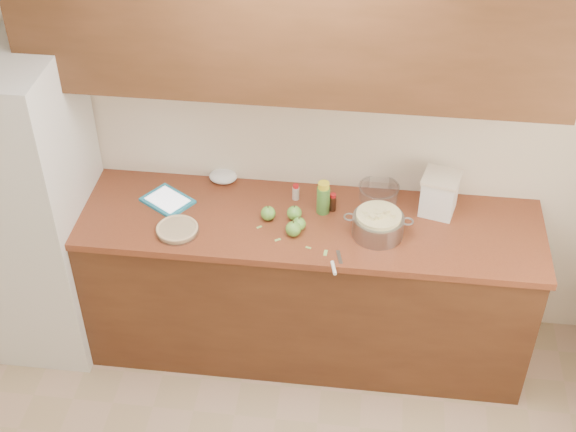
# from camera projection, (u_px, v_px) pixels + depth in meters

# --- Properties ---
(room_shell) EXTENTS (3.60, 3.60, 3.60)m
(room_shell) POSITION_uv_depth(u_px,v_px,m) (238.00, 398.00, 2.79)
(room_shell) COLOR tan
(room_shell) RESTS_ON ground
(counter_run) EXTENTS (2.64, 0.68, 0.92)m
(counter_run) POSITION_uv_depth(u_px,v_px,m) (289.00, 283.00, 4.45)
(counter_run) COLOR #542E17
(counter_run) RESTS_ON ground
(upper_cabinets) EXTENTS (2.60, 0.34, 0.70)m
(upper_cabinets) POSITION_uv_depth(u_px,v_px,m) (293.00, 22.00, 3.64)
(upper_cabinets) COLOR brown
(upper_cabinets) RESTS_ON room_shell
(fridge) EXTENTS (0.70, 0.70, 1.80)m
(fridge) POSITION_uv_depth(u_px,v_px,m) (21.00, 206.00, 4.29)
(fridge) COLOR silver
(fridge) RESTS_ON ground
(pie) EXTENTS (0.22, 0.22, 0.04)m
(pie) POSITION_uv_depth(u_px,v_px,m) (177.00, 230.00, 4.07)
(pie) COLOR silver
(pie) RESTS_ON counter_run
(colander) EXTENTS (0.35, 0.26, 0.13)m
(colander) POSITION_uv_depth(u_px,v_px,m) (378.00, 224.00, 4.03)
(colander) COLOR gray
(colander) RESTS_ON counter_run
(flour_canister) EXTENTS (0.22, 0.22, 0.23)m
(flour_canister) POSITION_uv_depth(u_px,v_px,m) (439.00, 194.00, 4.15)
(flour_canister) COLOR white
(flour_canister) RESTS_ON counter_run
(tablet) EXTENTS (0.31, 0.30, 0.02)m
(tablet) POSITION_uv_depth(u_px,v_px,m) (168.00, 201.00, 4.27)
(tablet) COLOR teal
(tablet) RESTS_ON counter_run
(paring_knife) EXTENTS (0.06, 0.19, 0.02)m
(paring_knife) POSITION_uv_depth(u_px,v_px,m) (334.00, 266.00, 3.87)
(paring_knife) COLOR gray
(paring_knife) RESTS_ON counter_run
(lemon_bottle) EXTENTS (0.07, 0.07, 0.19)m
(lemon_bottle) POSITION_uv_depth(u_px,v_px,m) (323.00, 198.00, 4.16)
(lemon_bottle) COLOR #4C8C38
(lemon_bottle) RESTS_ON counter_run
(cinnamon_shaker) EXTENTS (0.04, 0.04, 0.09)m
(cinnamon_shaker) POSITION_uv_depth(u_px,v_px,m) (296.00, 192.00, 4.28)
(cinnamon_shaker) COLOR beige
(cinnamon_shaker) RESTS_ON counter_run
(vanilla_bottle) EXTENTS (0.04, 0.04, 0.10)m
(vanilla_bottle) POSITION_uv_depth(u_px,v_px,m) (333.00, 202.00, 4.20)
(vanilla_bottle) COLOR black
(vanilla_bottle) RESTS_ON counter_run
(mixing_bowl) EXTENTS (0.22, 0.22, 0.08)m
(mixing_bowl) POSITION_uv_depth(u_px,v_px,m) (379.00, 191.00, 4.28)
(mixing_bowl) COLOR silver
(mixing_bowl) RESTS_ON counter_run
(paper_towel) EXTENTS (0.19, 0.17, 0.06)m
(paper_towel) POSITION_uv_depth(u_px,v_px,m) (223.00, 176.00, 4.41)
(paper_towel) COLOR white
(paper_towel) RESTS_ON counter_run
(apple_left) EXTENTS (0.08, 0.08, 0.09)m
(apple_left) POSITION_uv_depth(u_px,v_px,m) (268.00, 213.00, 4.14)
(apple_left) COLOR #60A33A
(apple_left) RESTS_ON counter_run
(apple_center) EXTENTS (0.08, 0.08, 0.09)m
(apple_center) POSITION_uv_depth(u_px,v_px,m) (294.00, 213.00, 4.14)
(apple_center) COLOR #60A33A
(apple_center) RESTS_ON counter_run
(apple_front) EXTENTS (0.08, 0.08, 0.09)m
(apple_front) POSITION_uv_depth(u_px,v_px,m) (293.00, 229.00, 4.04)
(apple_front) COLOR #60A33A
(apple_front) RESTS_ON counter_run
(apple_extra) EXTENTS (0.07, 0.07, 0.08)m
(apple_extra) POSITION_uv_depth(u_px,v_px,m) (299.00, 224.00, 4.08)
(apple_extra) COLOR #60A33A
(apple_extra) RESTS_ON counter_run
(peel_a) EXTENTS (0.02, 0.04, 0.00)m
(peel_a) POSITION_uv_depth(u_px,v_px,m) (326.00, 253.00, 3.96)
(peel_a) COLOR #92C45F
(peel_a) RESTS_ON counter_run
(peel_b) EXTENTS (0.03, 0.03, 0.00)m
(peel_b) POSITION_uv_depth(u_px,v_px,m) (278.00, 240.00, 4.03)
(peel_b) COLOR #92C45F
(peel_b) RESTS_ON counter_run
(peel_c) EXTENTS (0.03, 0.02, 0.00)m
(peel_c) POSITION_uv_depth(u_px,v_px,m) (308.00, 248.00, 3.99)
(peel_c) COLOR #92C45F
(peel_c) RESTS_ON counter_run
(peel_d) EXTENTS (0.03, 0.03, 0.00)m
(peel_d) POSITION_uv_depth(u_px,v_px,m) (259.00, 227.00, 4.11)
(peel_d) COLOR #92C45F
(peel_d) RESTS_ON counter_run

